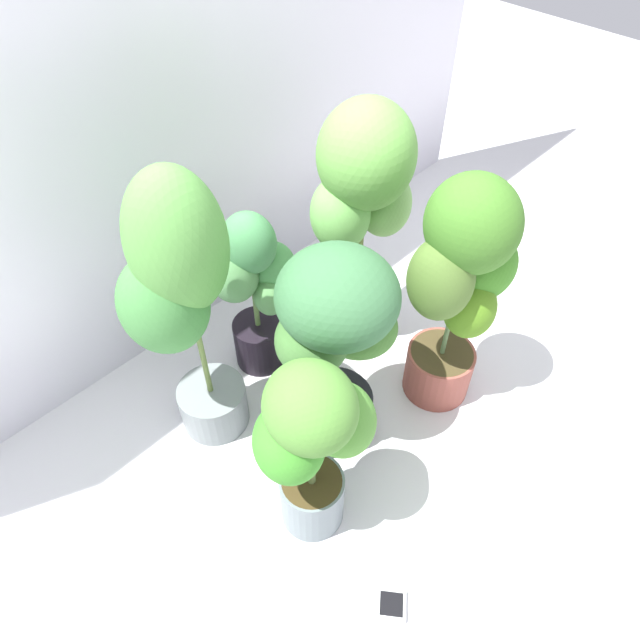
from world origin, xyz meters
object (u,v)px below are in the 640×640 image
(potted_plant_back_center, at_px, (255,288))
(potted_plant_front_right, at_px, (461,282))
(potted_plant_back_left, at_px, (180,295))
(potted_plant_center, at_px, (336,333))
(potted_plant_back_right, at_px, (363,202))
(potted_plant_front_left, at_px, (313,439))
(hygrometer_box, at_px, (391,605))

(potted_plant_back_center, bearing_deg, potted_plant_front_right, -57.67)
(potted_plant_back_left, xyz_separation_m, potted_plant_back_center, (0.32, 0.08, -0.24))
(potted_plant_center, bearing_deg, potted_plant_back_right, 32.88)
(potted_plant_back_left, xyz_separation_m, potted_plant_front_left, (0.02, -0.50, -0.20))
(potted_plant_back_right, relative_size, hygrometer_box, 8.57)
(potted_plant_back_left, bearing_deg, potted_plant_back_center, 14.66)
(potted_plant_back_left, relative_size, potted_plant_back_center, 1.50)
(potted_plant_back_right, xyz_separation_m, potted_plant_back_left, (-0.69, 0.06, 0.01))
(potted_plant_back_center, distance_m, hygrometer_box, 1.06)
(potted_plant_front_right, distance_m, hygrometer_box, 0.95)
(potted_plant_back_right, height_order, potted_plant_back_left, potted_plant_back_left)
(hygrometer_box, bearing_deg, potted_plant_front_left, 44.44)
(potted_plant_front_right, xyz_separation_m, hygrometer_box, (-0.71, -0.37, -0.52))
(potted_plant_back_right, height_order, potted_plant_back_center, potted_plant_back_right)
(potted_plant_center, relative_size, potted_plant_back_center, 1.14)
(potted_plant_back_left, bearing_deg, potted_plant_front_right, -35.37)
(potted_plant_front_right, bearing_deg, potted_plant_front_left, -178.41)
(potted_plant_back_right, relative_size, potted_plant_center, 1.25)
(potted_plant_center, distance_m, hygrometer_box, 0.78)
(potted_plant_back_right, relative_size, potted_plant_back_center, 1.42)
(potted_plant_center, distance_m, potted_plant_back_center, 0.42)
(potted_plant_front_left, distance_m, potted_plant_front_right, 0.67)
(potted_plant_back_right, xyz_separation_m, potted_plant_back_center, (-0.37, 0.15, -0.24))
(potted_plant_back_left, relative_size, potted_plant_front_left, 1.49)
(potted_plant_back_right, bearing_deg, potted_plant_front_left, -147.21)
(potted_plant_back_left, height_order, potted_plant_center, potted_plant_back_left)
(potted_plant_back_left, height_order, potted_plant_front_left, potted_plant_back_left)
(potted_plant_front_right, xyz_separation_m, potted_plant_back_center, (-0.35, 0.56, -0.16))
(potted_plant_front_right, xyz_separation_m, potted_plant_center, (-0.39, 0.16, -0.04))
(potted_plant_front_right, height_order, potted_plant_center, potted_plant_front_right)
(potted_plant_front_left, relative_size, potted_plant_center, 0.88)
(potted_plant_front_left, distance_m, potted_plant_back_center, 0.65)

